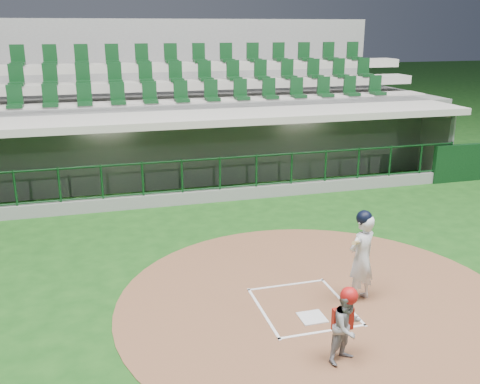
{
  "coord_description": "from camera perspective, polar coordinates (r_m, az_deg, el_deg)",
  "views": [
    {
      "loc": [
        -3.34,
        -8.11,
        4.75
      ],
      "look_at": [
        -0.35,
        2.6,
        1.3
      ],
      "focal_mm": 40.0,
      "sensor_mm": 36.0,
      "label": 1
    }
  ],
  "objects": [
    {
      "name": "dugout_structure",
      "position": [
        16.73,
        -3.14,
        4.12
      ],
      "size": [
        16.4,
        3.7,
        3.0
      ],
      "color": "slate",
      "rests_on": "ground"
    },
    {
      "name": "home_plate",
      "position": [
        9.4,
        7.7,
        -13.12
      ],
      "size": [
        0.43,
        0.43,
        0.02
      ],
      "primitive_type": "cube",
      "color": "silver",
      "rests_on": "dirt_circle"
    },
    {
      "name": "dirt_circle",
      "position": [
        9.91,
        8.18,
        -11.54
      ],
      "size": [
        7.2,
        7.2,
        0.01
      ],
      "primitive_type": "cylinder",
      "color": "brown",
      "rests_on": "ground"
    },
    {
      "name": "batter",
      "position": [
        9.76,
        12.83,
        -6.64
      ],
      "size": [
        0.89,
        0.93,
        1.7
      ],
      "color": "white",
      "rests_on": "dirt_circle"
    },
    {
      "name": "catcher",
      "position": [
        8.15,
        11.34,
        -13.72
      ],
      "size": [
        0.66,
        0.6,
        1.19
      ],
      "color": "gray",
      "rests_on": "dirt_circle"
    },
    {
      "name": "ground",
      "position": [
        9.97,
        6.1,
        -11.31
      ],
      "size": [
        120.0,
        120.0,
        0.0
      ],
      "primitive_type": "plane",
      "color": "#144012",
      "rests_on": "ground"
    },
    {
      "name": "seating_deck",
      "position": [
        19.59,
        -5.61,
        7.38
      ],
      "size": [
        17.0,
        6.72,
        5.15
      ],
      "color": "slate",
      "rests_on": "ground"
    },
    {
      "name": "batter_box_chalk",
      "position": [
        9.72,
        6.76,
        -12.02
      ],
      "size": [
        1.55,
        1.8,
        0.01
      ],
      "color": "white",
      "rests_on": "ground"
    }
  ]
}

